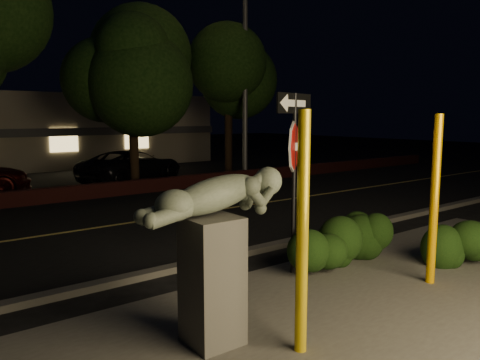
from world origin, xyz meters
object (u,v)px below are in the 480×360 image
at_px(signpost, 294,147).
at_px(streetlight, 242,26).
at_px(yellow_pole_left, 302,235).
at_px(sculpture, 214,239).
at_px(yellow_pole_right, 434,201).
at_px(parked_car_dark, 132,166).

height_order(signpost, streetlight, streetlight).
bearing_deg(streetlight, yellow_pole_left, -144.19).
bearing_deg(sculpture, yellow_pole_right, -6.03).
height_order(yellow_pole_right, sculpture, yellow_pole_right).
height_order(signpost, parked_car_dark, signpost).
xyz_separation_m(yellow_pole_left, sculpture, (-0.68, 0.82, -0.11)).
distance_m(sculpture, parked_car_dark, 15.20).
bearing_deg(streetlight, yellow_pole_right, -132.47).
distance_m(yellow_pole_right, parked_car_dark, 14.76).
bearing_deg(parked_car_dark, signpost, 145.91).
bearing_deg(yellow_pole_right, yellow_pole_left, -174.79).
distance_m(sculpture, streetlight, 15.36).
height_order(yellow_pole_left, sculpture, yellow_pole_left).
xyz_separation_m(yellow_pole_left, parked_car_dark, (4.77, 14.99, -0.77)).
height_order(yellow_pole_left, parked_car_dark, yellow_pole_left).
bearing_deg(yellow_pole_right, signpost, 129.89).
xyz_separation_m(yellow_pole_left, yellow_pole_right, (3.39, 0.31, -0.02)).
distance_m(signpost, sculpture, 3.03).
bearing_deg(signpost, streetlight, 41.46).
height_order(yellow_pole_right, streetlight, streetlight).
xyz_separation_m(yellow_pole_left, signpost, (1.89, 2.10, 0.83)).
bearing_deg(streetlight, parked_car_dark, 122.17).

